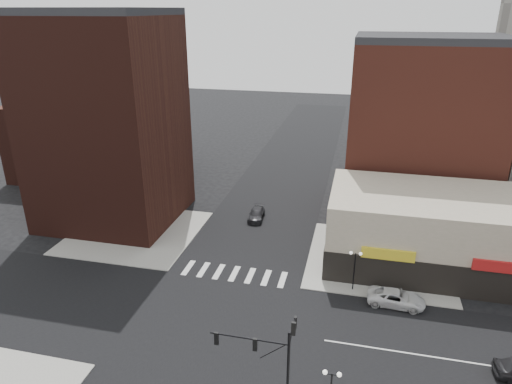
% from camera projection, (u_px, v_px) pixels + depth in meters
% --- Properties ---
extents(ground, '(240.00, 240.00, 0.00)m').
position_uv_depth(ground, '(210.00, 323.00, 40.08)').
color(ground, black).
rests_on(ground, ground).
extents(road_ew, '(200.00, 14.00, 0.02)m').
position_uv_depth(road_ew, '(210.00, 323.00, 40.08)').
color(road_ew, black).
rests_on(road_ew, ground).
extents(road_ns, '(14.00, 200.00, 0.02)m').
position_uv_depth(road_ns, '(210.00, 323.00, 40.07)').
color(road_ns, black).
rests_on(road_ns, ground).
extents(sidewalk_nw, '(15.00, 15.00, 0.12)m').
position_uv_depth(sidewalk_nw, '(136.00, 232.00, 56.22)').
color(sidewalk_nw, gray).
rests_on(sidewalk_nw, ground).
extents(sidewalk_ne, '(15.00, 15.00, 0.12)m').
position_uv_depth(sidewalk_ne, '(378.00, 260.00, 50.08)').
color(sidewalk_ne, gray).
rests_on(sidewalk_ne, ground).
extents(building_nw, '(16.00, 15.00, 25.00)m').
position_uv_depth(building_nw, '(108.00, 124.00, 56.14)').
color(building_nw, '#341610').
rests_on(building_nw, ground).
extents(building_nw_low, '(20.00, 18.00, 12.00)m').
position_uv_depth(building_nw_low, '(90.00, 137.00, 75.32)').
color(building_nw_low, '#341610').
rests_on(building_nw_low, ground).
extents(building_ne_midrise, '(18.00, 15.00, 22.00)m').
position_uv_depth(building_ne_midrise, '(421.00, 132.00, 58.59)').
color(building_ne_midrise, maroon).
rests_on(building_ne_midrise, ground).
extents(building_ne_row, '(24.20, 12.20, 8.00)m').
position_uv_depth(building_ne_row, '(444.00, 238.00, 47.94)').
color(building_ne_row, '#BDAD96').
rests_on(building_ne_row, ground).
extents(traffic_signal, '(5.59, 3.09, 7.77)m').
position_uv_depth(traffic_signal, '(275.00, 352.00, 29.62)').
color(traffic_signal, black).
rests_on(traffic_signal, ground).
extents(street_lamp_se_a, '(1.22, 0.32, 4.16)m').
position_uv_depth(street_lamp_se_a, '(331.00, 383.00, 29.29)').
color(street_lamp_se_a, black).
rests_on(street_lamp_se_a, sidewalk_se).
extents(street_lamp_ne, '(1.22, 0.32, 4.16)m').
position_uv_depth(street_lamp_ne, '(355.00, 261.00, 43.53)').
color(street_lamp_ne, black).
rests_on(street_lamp_ne, sidewalk_ne).
extents(white_suv, '(5.36, 2.67, 1.46)m').
position_uv_depth(white_suv, '(396.00, 298.00, 42.29)').
color(white_suv, silver).
rests_on(white_suv, ground).
extents(dark_sedan_north, '(2.14, 4.65, 1.32)m').
position_uv_depth(dark_sedan_north, '(256.00, 214.00, 59.70)').
color(dark_sedan_north, black).
rests_on(dark_sedan_north, ground).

